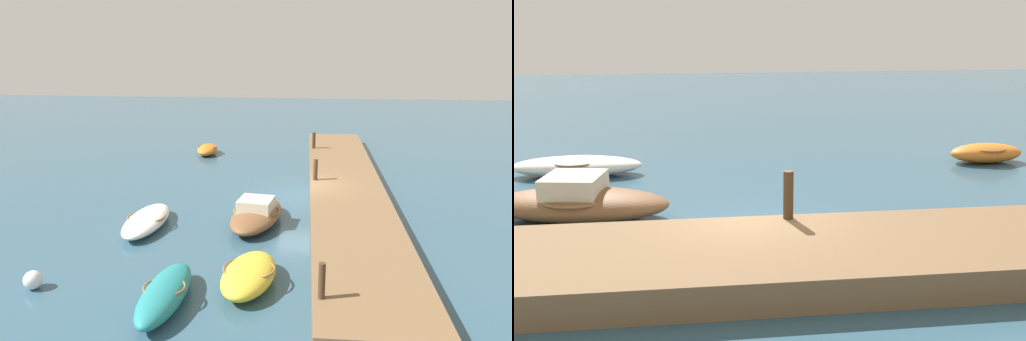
# 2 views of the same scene
# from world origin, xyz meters

# --- Properties ---
(ground_plane) EXTENTS (84.00, 84.00, 0.00)m
(ground_plane) POSITION_xyz_m (0.00, 0.00, 0.00)
(ground_plane) COLOR #33566B
(dock_platform) EXTENTS (27.27, 3.51, 0.65)m
(dock_platform) POSITION_xyz_m (0.00, -2.06, 0.32)
(dock_platform) COLOR brown
(dock_platform) RESTS_ON ground_plane
(rowboat_white) EXTENTS (4.16, 1.64, 0.62)m
(rowboat_white) POSITION_xyz_m (-5.05, 6.38, 0.32)
(rowboat_white) COLOR white
(rowboat_white) RESTS_ON ground_plane
(dinghy_orange) EXTENTS (2.57, 1.36, 0.66)m
(dinghy_orange) POSITION_xyz_m (8.80, 6.44, 0.34)
(dinghy_orange) COLOR orange
(dinghy_orange) RESTS_ON ground_plane
(motorboat_brown) EXTENTS (4.75, 2.56, 1.14)m
(motorboat_brown) POSITION_xyz_m (-4.20, 1.94, 0.46)
(motorboat_brown) COLOR brown
(motorboat_brown) RESTS_ON ground_plane
(mooring_post_mid_west) EXTENTS (0.22, 0.22, 1.07)m
(mooring_post_mid_west) POSITION_xyz_m (0.70, -0.56, 1.18)
(mooring_post_mid_west) COLOR #47331E
(mooring_post_mid_west) RESTS_ON dock_platform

